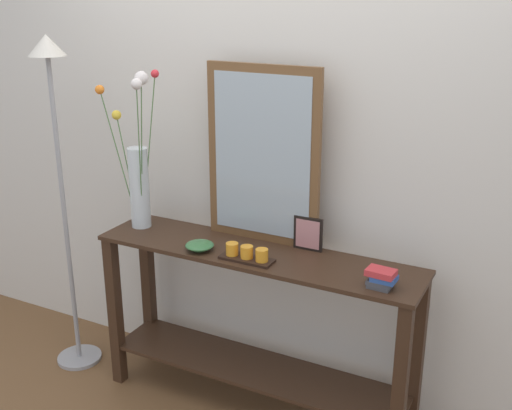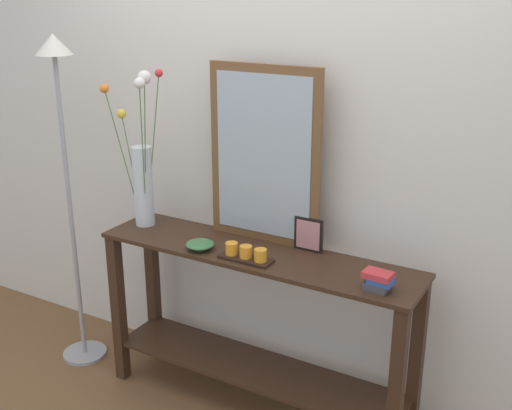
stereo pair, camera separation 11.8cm
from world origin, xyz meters
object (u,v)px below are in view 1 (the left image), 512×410
object	(u,v)px
book_stack	(381,278)
picture_frame_small	(308,234)
floor_lamp	(58,152)
tall_vase_left	(138,174)
console_table	(256,315)
candle_tray	(247,254)
mirror_leaning	(263,156)
decorative_bowl	(200,245)

from	to	relation	value
book_stack	picture_frame_small	bearing A→B (deg)	152.11
picture_frame_small	floor_lamp	world-z (taller)	floor_lamp
floor_lamp	tall_vase_left	bearing A→B (deg)	15.34
console_table	floor_lamp	distance (m)	1.27
picture_frame_small	floor_lamp	xyz separation A→B (m)	(-1.26, -0.22, 0.28)
picture_frame_small	candle_tray	bearing A→B (deg)	-129.94
candle_tray	book_stack	distance (m)	0.60
mirror_leaning	floor_lamp	bearing A→B (deg)	-166.80
mirror_leaning	floor_lamp	xyz separation A→B (m)	(-1.02, -0.24, -0.05)
mirror_leaning	tall_vase_left	distance (m)	0.64
tall_vase_left	picture_frame_small	bearing A→B (deg)	7.48
console_table	picture_frame_small	xyz separation A→B (m)	(0.20, 0.13, 0.40)
floor_lamp	console_table	bearing A→B (deg)	4.90
console_table	mirror_leaning	size ratio (longest dim) A/B	1.87
tall_vase_left	book_stack	bearing A→B (deg)	-4.73
console_table	tall_vase_left	size ratio (longest dim) A/B	1.97
console_table	book_stack	distance (m)	0.72
console_table	mirror_leaning	xyz separation A→B (m)	(-0.04, 0.15, 0.74)
candle_tray	floor_lamp	xyz separation A→B (m)	(-1.07, 0.01, 0.33)
picture_frame_small	floor_lamp	size ratio (longest dim) A/B	0.09
picture_frame_small	book_stack	size ratio (longest dim) A/B	1.28
candle_tray	picture_frame_small	xyz separation A→B (m)	(0.19, 0.23, 0.05)
mirror_leaning	floor_lamp	world-z (taller)	floor_lamp
candle_tray	floor_lamp	bearing A→B (deg)	179.59
mirror_leaning	candle_tray	xyz separation A→B (m)	(0.05, -0.25, -0.38)
mirror_leaning	tall_vase_left	size ratio (longest dim) A/B	1.05
candle_tray	decorative_bowl	xyz separation A→B (m)	(-0.24, -0.00, -0.00)
console_table	mirror_leaning	bearing A→B (deg)	105.81
candle_tray	book_stack	bearing A→B (deg)	1.28
candle_tray	book_stack	xyz separation A→B (m)	(0.60, 0.01, 0.01)
console_table	mirror_leaning	world-z (taller)	mirror_leaning
decorative_bowl	floor_lamp	bearing A→B (deg)	179.38
mirror_leaning	book_stack	size ratio (longest dim) A/B	6.68
mirror_leaning	tall_vase_left	xyz separation A→B (m)	(-0.62, -0.13, -0.14)
candle_tray	mirror_leaning	bearing A→B (deg)	100.86
candle_tray	book_stack	world-z (taller)	book_stack
mirror_leaning	candle_tray	size ratio (longest dim) A/B	3.38
decorative_bowl	mirror_leaning	bearing A→B (deg)	51.56
tall_vase_left	decorative_bowl	distance (m)	0.50
mirror_leaning	floor_lamp	size ratio (longest dim) A/B	0.47
decorative_bowl	candle_tray	bearing A→B (deg)	0.28
book_stack	floor_lamp	bearing A→B (deg)	-179.80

